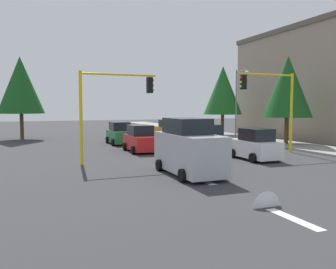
{
  "coord_description": "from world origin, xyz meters",
  "views": [
    {
      "loc": [
        26.36,
        -10.21,
        3.34
      ],
      "look_at": [
        1.44,
        -0.35,
        1.2
      ],
      "focal_mm": 37.36,
      "sensor_mm": 36.0,
      "label": 1
    }
  ],
  "objects_px": {
    "car_black": "(191,133)",
    "car_orange": "(168,130)",
    "traffic_signal_near_left": "(271,97)",
    "tree_opposite_side": "(20,85)",
    "car_red": "(141,140)",
    "street_lamp_curbside": "(238,97)",
    "tree_roadside_near": "(288,87)",
    "traffic_signal_near_right": "(113,98)",
    "car_white": "(255,145)",
    "tree_roadside_mid": "(223,90)",
    "car_blue": "(208,139)",
    "delivery_van_silver": "(188,149)",
    "car_green": "(120,134)"
  },
  "relations": [
    {
      "from": "car_black",
      "to": "car_orange",
      "type": "relative_size",
      "value": 1.02
    },
    {
      "from": "traffic_signal_near_left",
      "to": "tree_opposite_side",
      "type": "distance_m",
      "value": 24.6
    },
    {
      "from": "car_red",
      "to": "car_black",
      "type": "distance_m",
      "value": 7.41
    },
    {
      "from": "street_lamp_curbside",
      "to": "tree_roadside_near",
      "type": "bearing_deg",
      "value": 13.05
    },
    {
      "from": "traffic_signal_near_right",
      "to": "car_white",
      "type": "relative_size",
      "value": 1.48
    },
    {
      "from": "car_white",
      "to": "car_orange",
      "type": "xyz_separation_m",
      "value": [
        -15.65,
        0.25,
        0.0
      ]
    },
    {
      "from": "tree_roadside_mid",
      "to": "car_white",
      "type": "relative_size",
      "value": 2.16
    },
    {
      "from": "tree_roadside_near",
      "to": "car_white",
      "type": "height_order",
      "value": "tree_roadside_near"
    },
    {
      "from": "car_blue",
      "to": "tree_opposite_side",
      "type": "bearing_deg",
      "value": -137.7
    },
    {
      "from": "tree_roadside_near",
      "to": "car_white",
      "type": "bearing_deg",
      "value": -51.45
    },
    {
      "from": "traffic_signal_near_right",
      "to": "car_blue",
      "type": "bearing_deg",
      "value": 111.99
    },
    {
      "from": "traffic_signal_near_left",
      "to": "car_white",
      "type": "bearing_deg",
      "value": -53.81
    },
    {
      "from": "street_lamp_curbside",
      "to": "delivery_van_silver",
      "type": "bearing_deg",
      "value": -40.1
    },
    {
      "from": "traffic_signal_near_left",
      "to": "traffic_signal_near_right",
      "type": "bearing_deg",
      "value": -90.0
    },
    {
      "from": "car_white",
      "to": "car_black",
      "type": "bearing_deg",
      "value": 176.97
    },
    {
      "from": "tree_roadside_mid",
      "to": "car_white",
      "type": "xyz_separation_m",
      "value": [
        16.02,
        -7.05,
        -4.26
      ]
    },
    {
      "from": "traffic_signal_near_left",
      "to": "car_red",
      "type": "distance_m",
      "value": 9.91
    },
    {
      "from": "tree_roadside_mid",
      "to": "car_blue",
      "type": "xyz_separation_m",
      "value": [
        10.74,
        -7.58,
        -4.26
      ]
    },
    {
      "from": "delivery_van_silver",
      "to": "car_white",
      "type": "distance_m",
      "value": 6.62
    },
    {
      "from": "tree_roadside_mid",
      "to": "car_orange",
      "type": "relative_size",
      "value": 1.96
    },
    {
      "from": "car_red",
      "to": "car_green",
      "type": "height_order",
      "value": "same"
    },
    {
      "from": "tree_opposite_side",
      "to": "car_black",
      "type": "height_order",
      "value": "tree_opposite_side"
    },
    {
      "from": "street_lamp_curbside",
      "to": "car_white",
      "type": "height_order",
      "value": "street_lamp_curbside"
    },
    {
      "from": "car_blue",
      "to": "car_orange",
      "type": "relative_size",
      "value": 0.94
    },
    {
      "from": "tree_roadside_mid",
      "to": "car_red",
      "type": "distance_m",
      "value": 16.39
    },
    {
      "from": "traffic_signal_near_left",
      "to": "car_red",
      "type": "height_order",
      "value": "traffic_signal_near_left"
    },
    {
      "from": "street_lamp_curbside",
      "to": "car_green",
      "type": "xyz_separation_m",
      "value": [
        -0.57,
        -11.95,
        -3.45
      ]
    },
    {
      "from": "traffic_signal_near_right",
      "to": "car_black",
      "type": "xyz_separation_m",
      "value": [
        -8.62,
        9.16,
        -2.92
      ]
    },
    {
      "from": "car_black",
      "to": "car_green",
      "type": "bearing_deg",
      "value": -104.03
    },
    {
      "from": "car_white",
      "to": "tree_roadside_mid",
      "type": "bearing_deg",
      "value": 156.24
    },
    {
      "from": "car_black",
      "to": "car_orange",
      "type": "height_order",
      "value": "same"
    },
    {
      "from": "traffic_signal_near_right",
      "to": "car_orange",
      "type": "bearing_deg",
      "value": 147.03
    },
    {
      "from": "delivery_van_silver",
      "to": "car_orange",
      "type": "relative_size",
      "value": 1.2
    },
    {
      "from": "traffic_signal_near_right",
      "to": "delivery_van_silver",
      "type": "distance_m",
      "value": 6.11
    },
    {
      "from": "traffic_signal_near_right",
      "to": "traffic_signal_near_left",
      "type": "relative_size",
      "value": 0.94
    },
    {
      "from": "delivery_van_silver",
      "to": "car_red",
      "type": "xyz_separation_m",
      "value": [
        -9.3,
        0.41,
        -0.39
      ]
    },
    {
      "from": "tree_roadside_near",
      "to": "tree_roadside_mid",
      "type": "bearing_deg",
      "value": -177.14
    },
    {
      "from": "tree_roadside_mid",
      "to": "tree_roadside_near",
      "type": "xyz_separation_m",
      "value": [
        10.0,
        0.5,
        -0.11
      ]
    },
    {
      "from": "traffic_signal_near_right",
      "to": "car_green",
      "type": "distance_m",
      "value": 10.98
    },
    {
      "from": "street_lamp_curbside",
      "to": "traffic_signal_near_right",
      "type": "bearing_deg",
      "value": -57.09
    },
    {
      "from": "tree_roadside_near",
      "to": "car_orange",
      "type": "bearing_deg",
      "value": -142.85
    },
    {
      "from": "car_orange",
      "to": "car_black",
      "type": "bearing_deg",
      "value": 3.58
    },
    {
      "from": "car_blue",
      "to": "tree_roadside_mid",
      "type": "bearing_deg",
      "value": 144.78
    },
    {
      "from": "traffic_signal_near_right",
      "to": "tree_roadside_mid",
      "type": "distance_m",
      "value": 21.04
    },
    {
      "from": "traffic_signal_near_right",
      "to": "car_red",
      "type": "height_order",
      "value": "traffic_signal_near_right"
    },
    {
      "from": "car_white",
      "to": "tree_opposite_side",
      "type": "bearing_deg",
      "value": -145.13
    },
    {
      "from": "car_red",
      "to": "car_black",
      "type": "relative_size",
      "value": 0.93
    },
    {
      "from": "car_orange",
      "to": "traffic_signal_near_left",
      "type": "bearing_deg",
      "value": 10.42
    },
    {
      "from": "street_lamp_curbside",
      "to": "delivery_van_silver",
      "type": "relative_size",
      "value": 1.46
    },
    {
      "from": "car_green",
      "to": "car_white",
      "type": "bearing_deg",
      "value": 25.05
    }
  ]
}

